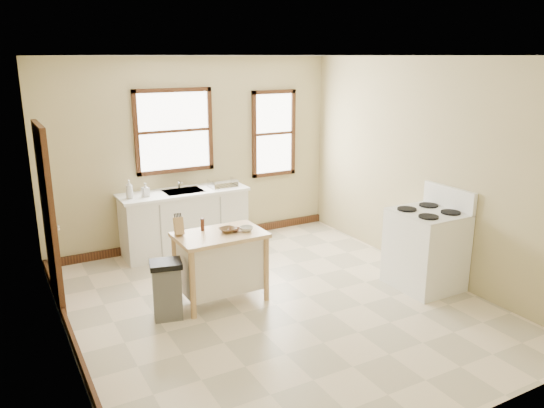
{
  "coord_description": "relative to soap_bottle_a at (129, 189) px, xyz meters",
  "views": [
    {
      "loc": [
        -2.77,
        -4.9,
        2.8
      ],
      "look_at": [
        0.17,
        0.4,
        1.1
      ],
      "focal_mm": 35.0,
      "sensor_mm": 36.0,
      "label": 1
    }
  ],
  "objects": [
    {
      "name": "door_left",
      "position": [
        -1.13,
        -0.85,
        0.0
      ],
      "size": [
        0.06,
        0.9,
        2.1
      ],
      "primitive_type": "cube",
      "color": "black",
      "rests_on": "ground"
    },
    {
      "name": "faucet",
      "position": [
        0.78,
        0.23,
        -0.02
      ],
      "size": [
        0.03,
        0.03,
        0.22
      ],
      "primitive_type": "cylinder",
      "color": "silver",
      "rests_on": "sink_counter"
    },
    {
      "name": "trash_bin",
      "position": [
        -0.11,
        -1.84,
        -0.72
      ],
      "size": [
        0.4,
        0.36,
        0.66
      ],
      "primitive_type": null,
      "rotation": [
        0.0,
        0.0,
        -0.23
      ],
      "color": "#585756",
      "rests_on": "ground"
    },
    {
      "name": "wall_right",
      "position": [
        3.33,
        -2.15,
        0.35
      ],
      "size": [
        0.04,
        5.0,
        2.8
      ],
      "primitive_type": "cube",
      "color": "tan",
      "rests_on": "ground"
    },
    {
      "name": "baseboard_left",
      "position": [
        -1.14,
        -2.15,
        -0.99
      ],
      "size": [
        0.04,
        5.0,
        0.12
      ],
      "primitive_type": "cube",
      "color": "black",
      "rests_on": "ground"
    },
    {
      "name": "sink_counter",
      "position": [
        0.78,
        0.05,
        -0.59
      ],
      "size": [
        1.86,
        0.62,
        0.92
      ],
      "primitive_type": null,
      "color": "silver",
      "rests_on": "ground"
    },
    {
      "name": "window_side",
      "position": [
        2.43,
        0.33,
        0.55
      ],
      "size": [
        0.77,
        0.06,
        1.37
      ],
      "primitive_type": null,
      "color": "black",
      "rests_on": "wall_back"
    },
    {
      "name": "floor",
      "position": [
        1.08,
        -2.15,
        -1.05
      ],
      "size": [
        5.0,
        5.0,
        0.0
      ],
      "primitive_type": "plane",
      "color": "#BBB094",
      "rests_on": "ground"
    },
    {
      "name": "knife_block",
      "position": [
        0.15,
        -1.56,
        -0.12
      ],
      "size": [
        0.11,
        0.11,
        0.2
      ],
      "primitive_type": null,
      "rotation": [
        0.0,
        0.0,
        -0.12
      ],
      "color": "#DAB072",
      "rests_on": "kitchen_island"
    },
    {
      "name": "window_main",
      "position": [
        0.78,
        0.33,
        0.7
      ],
      "size": [
        1.17,
        0.06,
        1.22
      ],
      "primitive_type": null,
      "color": "black",
      "rests_on": "wall_back"
    },
    {
      "name": "bowl_a",
      "position": [
        0.68,
        -1.72,
        -0.19
      ],
      "size": [
        0.22,
        0.22,
        0.05
      ],
      "primitive_type": "imported",
      "rotation": [
        0.0,
        0.0,
        0.18
      ],
      "color": "brown",
      "rests_on": "kitchen_island"
    },
    {
      "name": "soap_bottle_a",
      "position": [
        0.0,
        0.0,
        0.0
      ],
      "size": [
        0.12,
        0.12,
        0.26
      ],
      "primitive_type": "imported",
      "rotation": [
        0.0,
        0.0,
        -0.18
      ],
      "color": "#B2B2B2",
      "rests_on": "sink_counter"
    },
    {
      "name": "kitchen_island",
      "position": [
        0.58,
        -1.72,
        -0.63
      ],
      "size": [
        1.02,
        0.66,
        0.83
      ],
      "primitive_type": null,
      "rotation": [
        0.0,
        0.0,
        0.01
      ],
      "color": "tan",
      "rests_on": "ground"
    },
    {
      "name": "gas_stove",
      "position": [
        2.96,
        -2.59,
        -0.43
      ],
      "size": [
        0.78,
        0.8,
        1.25
      ],
      "primitive_type": null,
      "color": "white",
      "rests_on": "ground"
    },
    {
      "name": "wall_back",
      "position": [
        1.08,
        0.35,
        0.35
      ],
      "size": [
        4.5,
        0.04,
        2.8
      ],
      "primitive_type": "cube",
      "color": "tan",
      "rests_on": "ground"
    },
    {
      "name": "dish_rack",
      "position": [
        1.38,
        -0.02,
        -0.08
      ],
      "size": [
        0.44,
        0.36,
        0.1
      ],
      "primitive_type": null,
      "rotation": [
        0.0,
        0.0,
        0.15
      ],
      "color": "silver",
      "rests_on": "sink_counter"
    },
    {
      "name": "baseboard_back",
      "position": [
        1.08,
        0.32,
        -0.99
      ],
      "size": [
        4.5,
        0.04,
        0.12
      ],
      "primitive_type": "cube",
      "color": "black",
      "rests_on": "ground"
    },
    {
      "name": "wall_left",
      "position": [
        -1.17,
        -2.15,
        0.35
      ],
      "size": [
        0.04,
        5.0,
        2.8
      ],
      "primitive_type": "cube",
      "color": "tan",
      "rests_on": "ground"
    },
    {
      "name": "ceiling",
      "position": [
        1.08,
        -2.15,
        1.75
      ],
      "size": [
        5.0,
        5.0,
        0.0
      ],
      "primitive_type": "plane",
      "rotation": [
        3.14,
        0.0,
        0.0
      ],
      "color": "white",
      "rests_on": "ground"
    },
    {
      "name": "pepper_grinder",
      "position": [
        0.45,
        -1.53,
        -0.14
      ],
      "size": [
        0.05,
        0.05,
        0.15
      ],
      "primitive_type": "cylinder",
      "rotation": [
        0.0,
        0.0,
        0.15
      ],
      "color": "#462012",
      "rests_on": "kitchen_island"
    },
    {
      "name": "bowl_c",
      "position": [
        0.89,
        -1.79,
        -0.19
      ],
      "size": [
        0.17,
        0.17,
        0.05
      ],
      "primitive_type": "imported",
      "rotation": [
        0.0,
        0.0,
        0.05
      ],
      "color": "silver",
      "rests_on": "kitchen_island"
    },
    {
      "name": "soap_bottle_b",
      "position": [
        0.22,
        -0.01,
        -0.03
      ],
      "size": [
        0.1,
        0.1,
        0.19
      ],
      "primitive_type": "imported",
      "rotation": [
        0.0,
        0.0,
        0.18
      ],
      "color": "#B2B2B2",
      "rests_on": "sink_counter"
    },
    {
      "name": "bowl_b",
      "position": [
        0.75,
        -1.74,
        -0.2
      ],
      "size": [
        0.21,
        0.21,
        0.04
      ],
      "primitive_type": "imported",
      "rotation": [
        0.0,
        0.0,
        0.89
      ],
      "color": "brown",
      "rests_on": "kitchen_island"
    }
  ]
}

